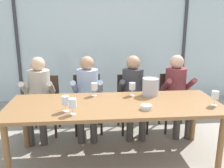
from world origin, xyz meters
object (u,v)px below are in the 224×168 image
at_px(person_beige_jumper, 39,92).
at_px(wine_glass_by_left_taster, 215,96).
at_px(dining_table, 115,109).
at_px(person_pale_blue_shirt, 88,91).
at_px(ice_bucket_primary, 150,86).
at_px(wine_glass_near_bucket, 94,87).
at_px(wine_glass_spare_empty, 66,101).
at_px(chair_near_curtain, 45,100).
at_px(chair_right_of_center, 174,97).
at_px(person_charcoal_jacket, 133,90).
at_px(chair_left_of_center, 87,98).
at_px(person_maroon_top, 177,89).
at_px(chair_center, 131,98).
at_px(wine_glass_by_right_taster, 132,87).
at_px(wine_glass_center_pour, 73,104).
at_px(tasting_bowl, 146,107).

distance_m(person_beige_jumper, wine_glass_by_left_taster, 2.39).
relative_size(dining_table, person_pale_blue_shirt, 2.16).
bearing_deg(ice_bucket_primary, wine_glass_near_bucket, 177.11).
bearing_deg(wine_glass_near_bucket, wine_glass_by_left_taster, -19.80).
bearing_deg(wine_glass_spare_empty, wine_glass_by_left_taster, 1.22).
bearing_deg(ice_bucket_primary, chair_near_curtain, 158.16).
bearing_deg(chair_right_of_center, chair_near_curtain, -179.75).
height_order(chair_right_of_center, person_charcoal_jacket, person_charcoal_jacket).
distance_m(chair_left_of_center, person_maroon_top, 1.40).
height_order(chair_center, wine_glass_by_right_taster, wine_glass_by_right_taster).
height_order(dining_table, chair_center, chair_center).
height_order(chair_center, person_charcoal_jacket, person_charcoal_jacket).
bearing_deg(wine_glass_center_pour, chair_left_of_center, 83.60).
bearing_deg(person_maroon_top, wine_glass_by_right_taster, -150.99).
bearing_deg(person_charcoal_jacket, tasting_bowl, -90.62).
height_order(chair_right_of_center, wine_glass_by_left_taster, wine_glass_by_left_taster).
distance_m(tasting_bowl, wine_glass_by_left_taster, 0.83).
height_order(wine_glass_center_pour, wine_glass_by_right_taster, same).
bearing_deg(wine_glass_near_bucket, dining_table, -54.86).
bearing_deg(person_maroon_top, chair_left_of_center, 172.26).
relative_size(chair_right_of_center, wine_glass_spare_empty, 4.96).
bearing_deg(dining_table, wine_glass_by_right_taster, 48.87).
xyz_separation_m(dining_table, person_pale_blue_shirt, (-0.33, 0.74, 0.01)).
bearing_deg(chair_left_of_center, person_beige_jumper, -169.61).
distance_m(dining_table, wine_glass_by_right_taster, 0.44).
bearing_deg(chair_near_curtain, wine_glass_near_bucket, -35.44).
bearing_deg(chair_right_of_center, person_beige_jumper, -175.57).
height_order(chair_left_of_center, wine_glass_spare_empty, wine_glass_spare_empty).
relative_size(person_pale_blue_shirt, ice_bucket_primary, 5.14).
bearing_deg(person_charcoal_jacket, dining_table, -114.87).
bearing_deg(person_pale_blue_shirt, wine_glass_by_right_taster, -34.37).
relative_size(chair_left_of_center, wine_glass_by_right_taster, 4.96).
distance_m(chair_center, person_charcoal_jacket, 0.21).
relative_size(chair_center, wine_glass_center_pour, 4.96).
bearing_deg(wine_glass_near_bucket, tasting_bowl, -44.39).
relative_size(person_pale_blue_shirt, wine_glass_by_right_taster, 6.80).
distance_m(person_beige_jumper, ice_bucket_primary, 1.62).
xyz_separation_m(person_pale_blue_shirt, wine_glass_center_pour, (-0.14, -1.04, 0.17)).
height_order(dining_table, ice_bucket_primary, ice_bucket_primary).
bearing_deg(wine_glass_by_left_taster, person_beige_jumper, 157.46).
xyz_separation_m(person_maroon_top, wine_glass_near_bucket, (-1.27, -0.41, 0.17)).
height_order(person_beige_jumper, wine_glass_near_bucket, person_beige_jumper).
distance_m(chair_left_of_center, person_pale_blue_shirt, 0.24).
relative_size(chair_right_of_center, wine_glass_by_left_taster, 4.96).
relative_size(tasting_bowl, wine_glass_spare_empty, 0.74).
distance_m(chair_near_curtain, chair_right_of_center, 2.04).
bearing_deg(dining_table, wine_glass_near_bucket, 125.14).
bearing_deg(wine_glass_near_bucket, person_maroon_top, 17.91).
bearing_deg(person_charcoal_jacket, wine_glass_spare_empty, -133.08).
distance_m(ice_bucket_primary, wine_glass_by_left_taster, 0.80).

